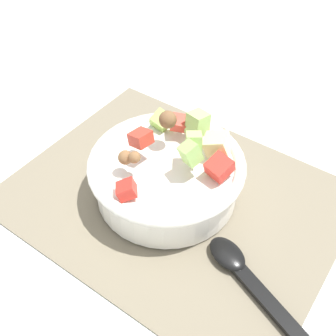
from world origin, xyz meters
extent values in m
plane|color=silver|center=(0.00, 0.00, 0.00)|extent=(2.40, 2.40, 0.00)
cube|color=#756B56|center=(0.00, 0.00, 0.00)|extent=(0.46, 0.36, 0.01)
cylinder|color=white|center=(-0.01, 0.00, 0.03)|extent=(0.20, 0.20, 0.06)
torus|color=white|center=(-0.01, 0.00, 0.06)|extent=(0.22, 0.22, 0.02)
cube|color=red|center=(0.06, 0.02, 0.08)|extent=(0.03, 0.04, 0.03)
cube|color=beige|center=(0.03, 0.05, 0.09)|extent=(0.04, 0.04, 0.04)
sphere|color=brown|center=(-0.05, -0.04, 0.09)|extent=(0.03, 0.03, 0.03)
cube|color=#8CB74C|center=(-0.07, 0.06, 0.08)|extent=(0.03, 0.03, 0.03)
cube|color=#A3CC6B|center=(-0.01, 0.06, 0.09)|extent=(0.03, 0.03, 0.04)
cube|color=#93C160|center=(0.02, 0.00, 0.10)|extent=(0.03, 0.03, 0.04)
sphere|color=brown|center=(-0.03, -0.04, 0.10)|extent=(0.02, 0.02, 0.02)
cube|color=red|center=(-0.02, -0.08, 0.07)|extent=(0.04, 0.04, 0.03)
sphere|color=brown|center=(-0.03, 0.03, 0.11)|extent=(0.04, 0.03, 0.04)
cube|color=#BC3828|center=(-0.03, 0.06, 0.09)|extent=(0.04, 0.03, 0.03)
cube|color=#A3CC6B|center=(0.02, 0.02, 0.10)|extent=(0.03, 0.03, 0.03)
cube|color=#BC3828|center=(-0.05, -0.01, 0.10)|extent=(0.03, 0.03, 0.02)
ellipsoid|color=black|center=(0.11, -0.05, 0.01)|extent=(0.07, 0.05, 0.01)
cube|color=black|center=(0.20, -0.08, 0.01)|extent=(0.15, 0.07, 0.01)
camera|label=1|loc=(0.23, -0.34, 0.47)|focal=45.65mm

